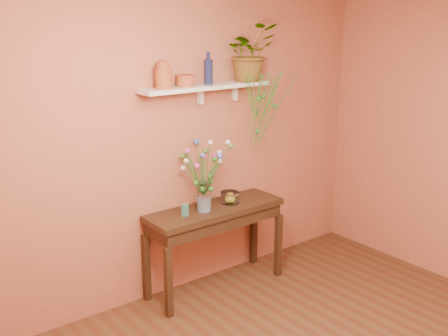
{
  "coord_description": "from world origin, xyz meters",
  "views": [
    {
      "loc": [
        -2.78,
        -2.04,
        2.52
      ],
      "look_at": [
        0.0,
        1.55,
        1.25
      ],
      "focal_mm": 43.56,
      "sensor_mm": 36.0,
      "label": 1
    }
  ],
  "objects_px": {
    "glass_bowl": "(230,198)",
    "spider_plant": "(250,52)",
    "sideboard": "(215,219)",
    "blue_bottle": "(208,71)",
    "glass_vase": "(204,199)",
    "terracotta_jug": "(164,75)",
    "bouquet": "(205,162)"
  },
  "relations": [
    {
      "from": "sideboard",
      "to": "spider_plant",
      "type": "bearing_deg",
      "value": 10.99
    },
    {
      "from": "sideboard",
      "to": "glass_vase",
      "type": "relative_size",
      "value": 4.96
    },
    {
      "from": "bouquet",
      "to": "sideboard",
      "type": "bearing_deg",
      "value": 11.28
    },
    {
      "from": "sideboard",
      "to": "glass_bowl",
      "type": "bearing_deg",
      "value": 3.2
    },
    {
      "from": "blue_bottle",
      "to": "bouquet",
      "type": "distance_m",
      "value": 0.8
    },
    {
      "from": "glass_bowl",
      "to": "glass_vase",
      "type": "bearing_deg",
      "value": -173.42
    },
    {
      "from": "sideboard",
      "to": "spider_plant",
      "type": "relative_size",
      "value": 2.55
    },
    {
      "from": "terracotta_jug",
      "to": "glass_bowl",
      "type": "xyz_separation_m",
      "value": [
        0.63,
        -0.1,
        -1.19
      ]
    },
    {
      "from": "blue_bottle",
      "to": "glass_bowl",
      "type": "xyz_separation_m",
      "value": [
        0.17,
        -0.1,
        -1.19
      ]
    },
    {
      "from": "blue_bottle",
      "to": "bouquet",
      "type": "xyz_separation_m",
      "value": [
        -0.14,
        -0.13,
        -0.78
      ]
    },
    {
      "from": "terracotta_jug",
      "to": "glass_bowl",
      "type": "relative_size",
      "value": 1.34
    },
    {
      "from": "terracotta_jug",
      "to": "glass_bowl",
      "type": "height_order",
      "value": "terracotta_jug"
    },
    {
      "from": "glass_vase",
      "to": "glass_bowl",
      "type": "xyz_separation_m",
      "value": [
        0.33,
        0.04,
        -0.07
      ]
    },
    {
      "from": "sideboard",
      "to": "spider_plant",
      "type": "height_order",
      "value": "spider_plant"
    },
    {
      "from": "blue_bottle",
      "to": "glass_vase",
      "type": "distance_m",
      "value": 1.14
    },
    {
      "from": "spider_plant",
      "to": "glass_bowl",
      "type": "height_order",
      "value": "spider_plant"
    },
    {
      "from": "terracotta_jug",
      "to": "spider_plant",
      "type": "height_order",
      "value": "spider_plant"
    },
    {
      "from": "terracotta_jug",
      "to": "spider_plant",
      "type": "relative_size",
      "value": 0.45
    },
    {
      "from": "spider_plant",
      "to": "glass_vase",
      "type": "height_order",
      "value": "spider_plant"
    },
    {
      "from": "terracotta_jug",
      "to": "blue_bottle",
      "type": "xyz_separation_m",
      "value": [
        0.47,
        0.0,
        0.0
      ]
    },
    {
      "from": "terracotta_jug",
      "to": "blue_bottle",
      "type": "relative_size",
      "value": 0.83
    },
    {
      "from": "blue_bottle",
      "to": "terracotta_jug",
      "type": "bearing_deg",
      "value": -179.71
    },
    {
      "from": "bouquet",
      "to": "glass_bowl",
      "type": "distance_m",
      "value": 0.52
    },
    {
      "from": "glass_bowl",
      "to": "spider_plant",
      "type": "bearing_deg",
      "value": 15.64
    },
    {
      "from": "sideboard",
      "to": "blue_bottle",
      "type": "relative_size",
      "value": 4.69
    },
    {
      "from": "spider_plant",
      "to": "blue_bottle",
      "type": "bearing_deg",
      "value": 177.82
    },
    {
      "from": "glass_vase",
      "to": "glass_bowl",
      "type": "relative_size",
      "value": 1.52
    },
    {
      "from": "spider_plant",
      "to": "sideboard",
      "type": "bearing_deg",
      "value": -169.01
    },
    {
      "from": "terracotta_jug",
      "to": "glass_vase",
      "type": "distance_m",
      "value": 1.17
    },
    {
      "from": "sideboard",
      "to": "bouquet",
      "type": "bearing_deg",
      "value": -168.72
    },
    {
      "from": "terracotta_jug",
      "to": "blue_bottle",
      "type": "distance_m",
      "value": 0.47
    },
    {
      "from": "blue_bottle",
      "to": "sideboard",
      "type": "bearing_deg",
      "value": -97.68
    }
  ]
}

